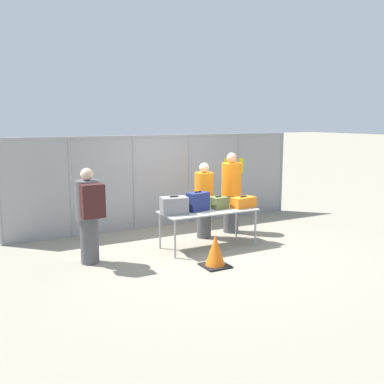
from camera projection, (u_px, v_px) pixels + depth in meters
The scene contains 12 objects.
ground_plane at pixel (203, 246), 8.78m from camera, with size 120.00×120.00×0.00m, color gray.
fence_section at pixel (163, 179), 10.33m from camera, with size 7.36×0.07×2.21m.
inspection_table at pixel (208, 213), 8.63m from camera, with size 1.96×0.82×0.77m.
suitcase_grey at pixel (174, 205), 8.25m from camera, with size 0.56×0.42×0.35m.
suitcase_navy at pixel (198, 202), 8.52m from camera, with size 0.46×0.31×0.40m.
suitcase_olive at pixel (218, 203), 8.77m from camera, with size 0.36×0.34×0.26m.
suitcase_orange at pixel (243, 202), 8.87m from camera, with size 0.54×0.34×0.24m.
traveler_hooded at pixel (89, 212), 7.55m from camera, with size 0.43×0.66×1.73m.
security_worker_near at pixel (204, 199), 9.30m from camera, with size 0.41×0.41×1.65m.
security_worker_far at pixel (231, 191), 9.75m from camera, with size 0.45×0.45×1.83m.
utility_trailer at pixel (159, 196), 12.10m from camera, with size 3.75×1.93×0.74m.
traffic_cone at pixel (215, 252), 7.53m from camera, with size 0.46×0.46×0.58m.
Camera 1 is at (-4.16, -7.37, 2.57)m, focal length 40.00 mm.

